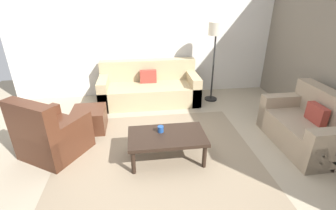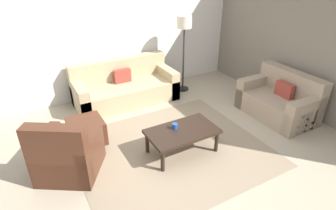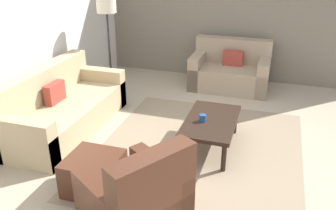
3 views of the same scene
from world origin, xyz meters
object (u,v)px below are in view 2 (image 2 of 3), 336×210
(coffee_table, at_px, (182,133))
(lamp_standing, at_px, (184,30))
(couch_loveseat, at_px, (281,101))
(armchair_leather, at_px, (67,157))
(ottoman, at_px, (87,131))
(couch_main, at_px, (124,88))
(cup, at_px, (175,126))

(coffee_table, distance_m, lamp_standing, 2.63)
(couch_loveseat, xyz_separation_m, armchair_leather, (-4.01, 0.25, 0.01))
(coffee_table, bearing_deg, ottoman, 140.62)
(couch_main, relative_size, ottoman, 3.82)
(ottoman, height_order, cup, cup)
(couch_main, height_order, coffee_table, couch_main)
(couch_loveseat, distance_m, coffee_table, 2.32)
(couch_loveseat, xyz_separation_m, cup, (-2.40, 0.01, 0.15))
(couch_loveseat, height_order, armchair_leather, armchair_leather)
(ottoman, bearing_deg, coffee_table, -39.38)
(cup, bearing_deg, ottoman, 141.48)
(couch_loveseat, bearing_deg, lamp_standing, 117.65)
(armchair_leather, bearing_deg, lamp_standing, 29.87)
(couch_loveseat, distance_m, lamp_standing, 2.48)
(coffee_table, bearing_deg, cup, 130.16)
(armchair_leather, bearing_deg, ottoman, 57.66)
(coffee_table, height_order, lamp_standing, lamp_standing)
(armchair_leather, height_order, ottoman, armchair_leather)
(couch_main, xyz_separation_m, lamp_standing, (1.40, -0.15, 1.11))
(armchair_leather, distance_m, cup, 1.64)
(couch_loveseat, height_order, coffee_table, couch_loveseat)
(coffee_table, xyz_separation_m, cup, (-0.08, 0.09, 0.10))
(armchair_leather, distance_m, ottoman, 0.83)
(couch_loveseat, bearing_deg, armchair_leather, 176.45)
(couch_main, distance_m, cup, 2.11)
(armchair_leather, bearing_deg, cup, -8.28)
(ottoman, distance_m, coffee_table, 1.63)
(couch_loveseat, distance_m, ottoman, 3.70)
(ottoman, relative_size, cup, 6.19)
(coffee_table, height_order, cup, cup)
(cup, height_order, lamp_standing, lamp_standing)
(couch_main, bearing_deg, coffee_table, -86.98)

